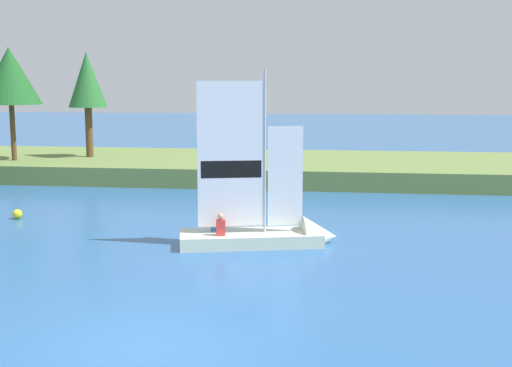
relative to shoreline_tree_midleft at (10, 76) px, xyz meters
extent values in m
plane|color=#2D609E|center=(13.89, -21.48, -5.51)|extent=(200.00, 200.00, 0.00)
cube|color=olive|center=(13.89, 2.59, -5.03)|extent=(80.00, 10.28, 0.97)
cylinder|color=brown|center=(0.00, 0.00, -3.03)|extent=(0.28, 0.28, 3.04)
cone|color=#1E5B23|center=(0.00, 0.00, 0.02)|extent=(3.29, 3.29, 3.06)
cylinder|color=brown|center=(3.46, 2.15, -3.13)|extent=(0.41, 0.41, 2.83)
cone|color=#286B2D|center=(3.46, 2.15, -0.17)|extent=(2.14, 2.14, 3.10)
cube|color=silver|center=(14.89, -13.23, -5.30)|extent=(4.73, 2.58, 0.42)
cone|color=silver|center=(17.07, -12.70, -5.30)|extent=(1.42, 1.63, 1.41)
cylinder|color=#B7B7BC|center=(15.32, -13.12, -2.53)|extent=(0.08, 0.08, 5.12)
cube|color=white|center=(14.30, -13.37, -2.58)|extent=(2.06, 0.53, 4.53)
cube|color=black|center=(14.30, -13.37, -3.06)|extent=(1.86, 0.48, 0.54)
cube|color=white|center=(15.96, -12.96, -3.31)|extent=(1.09, 0.29, 3.17)
cylinder|color=#B7B7BC|center=(14.30, -13.37, -4.87)|extent=(2.07, 0.56, 0.06)
cube|color=red|center=(14.02, -13.79, -4.84)|extent=(0.32, 0.26, 0.50)
sphere|color=tan|center=(14.02, -13.79, -4.48)|extent=(0.20, 0.20, 0.20)
cube|color=#338CCC|center=(13.72, -13.15, -4.80)|extent=(0.32, 0.26, 0.59)
sphere|color=tan|center=(13.72, -13.15, -4.39)|extent=(0.20, 0.20, 0.20)
sphere|color=yellow|center=(5.48, -10.34, -5.33)|extent=(0.37, 0.37, 0.37)
camera|label=1|loc=(17.69, -33.29, -0.40)|focal=45.62mm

